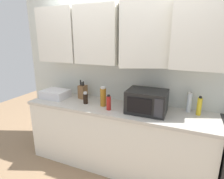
# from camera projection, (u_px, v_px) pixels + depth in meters

# --- Properties ---
(wall_back_with_cabinets) EXTENTS (3.39, 0.53, 2.60)m
(wall_back_with_cabinets) POSITION_uv_depth(u_px,v_px,m) (122.00, 54.00, 2.51)
(wall_back_with_cabinets) COLOR silver
(wall_back_with_cabinets) RESTS_ON ground_plane
(counter_run) EXTENTS (2.52, 0.63, 0.90)m
(counter_run) POSITION_uv_depth(u_px,v_px,m) (116.00, 137.00, 2.62)
(counter_run) COLOR white
(counter_run) RESTS_ON ground_plane
(microwave) EXTENTS (0.48, 0.37, 0.28)m
(microwave) POSITION_uv_depth(u_px,v_px,m) (147.00, 101.00, 2.29)
(microwave) COLOR black
(microwave) RESTS_ON counter_run
(dish_rack) EXTENTS (0.38, 0.30, 0.12)m
(dish_rack) POSITION_uv_depth(u_px,v_px,m) (55.00, 94.00, 2.86)
(dish_rack) COLOR silver
(dish_rack) RESTS_ON counter_run
(knife_block) EXTENTS (0.11, 0.13, 0.28)m
(knife_block) POSITION_uv_depth(u_px,v_px,m) (83.00, 92.00, 2.83)
(knife_block) COLOR brown
(knife_block) RESTS_ON counter_run
(bottle_soy_dark) EXTENTS (0.07, 0.07, 0.17)m
(bottle_soy_dark) POSITION_uv_depth(u_px,v_px,m) (85.00, 98.00, 2.60)
(bottle_soy_dark) COLOR black
(bottle_soy_dark) RESTS_ON counter_run
(bottle_clear_tall) EXTENTS (0.06, 0.06, 0.26)m
(bottle_clear_tall) POSITION_uv_depth(u_px,v_px,m) (189.00, 102.00, 2.30)
(bottle_clear_tall) COLOR silver
(bottle_clear_tall) RESTS_ON counter_run
(bottle_red_sauce) EXTENTS (0.06, 0.06, 0.20)m
(bottle_red_sauce) POSITION_uv_depth(u_px,v_px,m) (109.00, 103.00, 2.37)
(bottle_red_sauce) COLOR red
(bottle_red_sauce) RESTS_ON counter_run
(bottle_yellow_mustard) EXTENTS (0.06, 0.06, 0.24)m
(bottle_yellow_mustard) POSITION_uv_depth(u_px,v_px,m) (199.00, 106.00, 2.21)
(bottle_yellow_mustard) COLOR gold
(bottle_yellow_mustard) RESTS_ON counter_run
(bottle_amber_vinegar) EXTENTS (0.08, 0.08, 0.27)m
(bottle_amber_vinegar) POSITION_uv_depth(u_px,v_px,m) (103.00, 97.00, 2.50)
(bottle_amber_vinegar) COLOR #AD701E
(bottle_amber_vinegar) RESTS_ON counter_run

